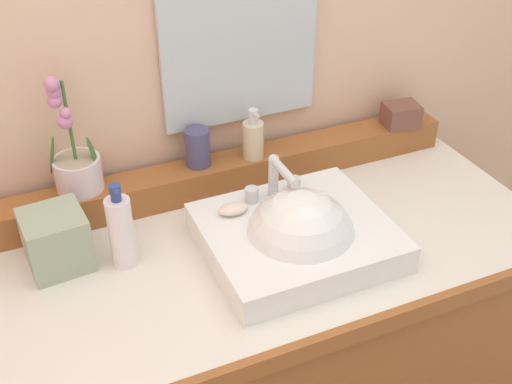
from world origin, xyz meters
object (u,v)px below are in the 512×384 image
potted_plant (76,163)px  soap_dispenser (253,138)px  sink_basin (298,240)px  soap_bar (233,209)px  tumbler_cup (198,147)px  tissue_box (56,240)px  trinket_box (401,115)px  lotion_bottle (121,231)px

potted_plant → soap_dispenser: (0.44, -0.03, -0.02)m
sink_basin → soap_bar: sink_basin is taller
soap_dispenser → tumbler_cup: 0.14m
sink_basin → tumbler_cup: sink_basin is taller
tumbler_cup → tissue_box: (-0.38, -0.15, -0.07)m
sink_basin → potted_plant: bearing=141.8°
potted_plant → soap_dispenser: 0.44m
soap_dispenser → tissue_box: 0.54m
soap_bar → tissue_box: (-0.39, 0.06, -0.01)m
trinket_box → sink_basin: bearing=-139.6°
soap_dispenser → tumbler_cup: (-0.14, 0.02, -0.00)m
sink_basin → tumbler_cup: 0.36m
potted_plant → lotion_bottle: 0.22m
potted_plant → lotion_bottle: (0.05, -0.21, -0.07)m
soap_dispenser → soap_bar: bearing=-124.7°
potted_plant → trinket_box: (0.88, -0.03, -0.04)m
potted_plant → lotion_bottle: bearing=-76.9°
sink_basin → soap_dispenser: (0.02, 0.30, 0.10)m
sink_basin → lotion_bottle: bearing=162.0°
soap_bar → trinket_box: (0.58, 0.19, 0.03)m
tissue_box → soap_dispenser: bearing=13.8°
trinket_box → lotion_bottle: lotion_bottle is taller
tumbler_cup → tissue_box: 0.41m
tissue_box → trinket_box: bearing=7.3°
sink_basin → lotion_bottle: (-0.37, 0.12, 0.06)m
sink_basin → tissue_box: bearing=160.8°
soap_bar → soap_dispenser: 0.24m
sink_basin → soap_bar: bearing=135.9°
tumbler_cup → trinket_box: (0.59, -0.02, -0.02)m
potted_plant → tissue_box: (-0.08, -0.15, -0.09)m
lotion_bottle → tissue_box: size_ratio=1.57×
lotion_bottle → tissue_box: lotion_bottle is taller
lotion_bottle → trinket_box: bearing=12.0°
trinket_box → tissue_box: bearing=-164.9°
soap_bar → tumbler_cup: size_ratio=0.71×
sink_basin → tumbler_cup: (-0.12, 0.32, 0.10)m
sink_basin → tissue_box: (-0.50, 0.17, 0.03)m
trinket_box → tissue_box: trinket_box is taller
soap_dispenser → tissue_box: (-0.52, -0.13, -0.07)m
soap_dispenser → trinket_box: 0.45m
potted_plant → tissue_box: bearing=-118.5°
potted_plant → soap_dispenser: potted_plant is taller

